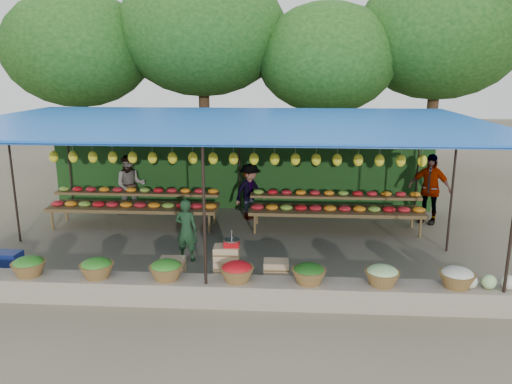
# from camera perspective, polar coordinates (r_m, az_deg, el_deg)

# --- Properties ---
(ground) EXTENTS (60.00, 60.00, 0.00)m
(ground) POSITION_cam_1_polar(r_m,az_deg,el_deg) (11.25, -3.28, -6.19)
(ground) COLOR brown
(ground) RESTS_ON ground
(stone_curb) EXTENTS (10.60, 0.55, 0.40)m
(stone_curb) POSITION_cam_1_polar(r_m,az_deg,el_deg) (8.66, -5.54, -11.20)
(stone_curb) COLOR gray
(stone_curb) RESTS_ON ground
(stall_canopy) EXTENTS (10.80, 6.60, 2.82)m
(stall_canopy) POSITION_cam_1_polar(r_m,az_deg,el_deg) (10.70, -3.43, 7.51)
(stall_canopy) COLOR black
(stall_canopy) RESTS_ON ground
(produce_baskets) EXTENTS (8.98, 0.58, 0.34)m
(produce_baskets) POSITION_cam_1_polar(r_m,az_deg,el_deg) (8.53, -6.27, -8.95)
(produce_baskets) COLOR brown
(produce_baskets) RESTS_ON stone_curb
(netting_backdrop) EXTENTS (10.60, 0.06, 2.50)m
(netting_backdrop) POSITION_cam_1_polar(r_m,az_deg,el_deg) (13.94, -1.78, 3.12)
(netting_backdrop) COLOR #1D4117
(netting_backdrop) RESTS_ON ground
(tree_row) EXTENTS (16.51, 5.50, 7.12)m
(tree_row) POSITION_cam_1_polar(r_m,az_deg,el_deg) (16.61, 0.95, 16.83)
(tree_row) COLOR #322512
(tree_row) RESTS_ON ground
(fruit_table_left) EXTENTS (4.21, 0.95, 0.93)m
(fruit_table_left) POSITION_cam_1_polar(r_m,az_deg,el_deg) (12.85, -13.67, -1.16)
(fruit_table_left) COLOR #4B371E
(fruit_table_left) RESTS_ON ground
(fruit_table_right) EXTENTS (4.21, 0.95, 0.93)m
(fruit_table_right) POSITION_cam_1_polar(r_m,az_deg,el_deg) (12.33, 9.12, -1.58)
(fruit_table_right) COLOR #4B371E
(fruit_table_right) RESTS_ON ground
(crate_counter) EXTENTS (2.36, 0.35, 0.77)m
(crate_counter) POSITION_cam_1_polar(r_m,az_deg,el_deg) (9.18, -3.56, -8.88)
(crate_counter) COLOR tan
(crate_counter) RESTS_ON ground
(weighing_scale) EXTENTS (0.29, 0.29, 0.30)m
(weighing_scale) POSITION_cam_1_polar(r_m,az_deg,el_deg) (8.98, -2.80, -5.78)
(weighing_scale) COLOR #B40E13
(weighing_scale) RESTS_ON crate_counter
(vendor_seated) EXTENTS (0.53, 0.41, 1.31)m
(vendor_seated) POSITION_cam_1_polar(r_m,az_deg,el_deg) (10.34, -7.97, -4.31)
(vendor_seated) COLOR #1B3D21
(vendor_seated) RESTS_ON ground
(customer_left) EXTENTS (0.91, 0.78, 1.63)m
(customer_left) POSITION_cam_1_polar(r_m,az_deg,el_deg) (13.82, -14.15, 0.76)
(customer_left) COLOR slate
(customer_left) RESTS_ON ground
(customer_mid) EXTENTS (1.07, 1.06, 1.48)m
(customer_mid) POSITION_cam_1_polar(r_m,az_deg,el_deg) (13.03, -0.68, 0.05)
(customer_mid) COLOR slate
(customer_mid) RESTS_ON ground
(customer_right) EXTENTS (1.13, 0.90, 1.80)m
(customer_right) POSITION_cam_1_polar(r_m,az_deg,el_deg) (13.41, 19.20, 0.36)
(customer_right) COLOR slate
(customer_right) RESTS_ON ground
(blue_crate_back) EXTENTS (0.51, 0.38, 0.30)m
(blue_crate_back) POSITION_cam_1_polar(r_m,az_deg,el_deg) (11.26, -26.48, -6.88)
(blue_crate_back) COLOR navy
(blue_crate_back) RESTS_ON ground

